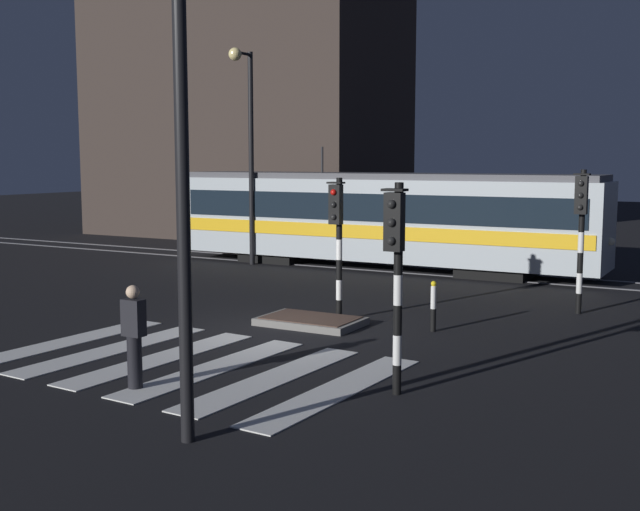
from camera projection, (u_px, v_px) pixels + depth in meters
ground_plane at (275, 332)px, 17.10m from camera, size 120.00×120.00×0.00m
rail_near at (436, 275)px, 25.45m from camera, size 80.00×0.12×0.03m
rail_far at (451, 270)px, 26.70m from camera, size 80.00×0.12×0.03m
crosswalk_zebra at (188, 363)px, 14.50m from camera, size 7.36×5.04×0.02m
traffic_island at (311, 321)px, 17.85m from camera, size 2.26×1.42×0.18m
traffic_light_corner_far_right at (581, 219)px, 18.82m from camera, size 0.36×0.42×3.47m
traffic_light_median_centre at (337, 227)px, 18.09m from camera, size 0.36×0.42×3.30m
traffic_light_corner_near_right at (396, 257)px, 12.26m from camera, size 0.36×0.42×3.36m
street_lamp_trackside_left at (247, 131)px, 27.39m from camera, size 0.44×1.21×7.43m
street_lamp_near_kerb at (168, 68)px, 9.72m from camera, size 0.44×1.21×7.68m
tram at (380, 217)px, 26.99m from camera, size 15.12×2.58×4.15m
pedestrian_waiting_at_kerb at (134, 336)px, 12.79m from camera, size 0.36×0.24×1.71m
bollard_island_edge at (433, 306)px, 17.13m from camera, size 0.12×0.12×1.11m
building_backdrop at (246, 97)px, 38.80m from camera, size 14.50×8.00×13.51m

